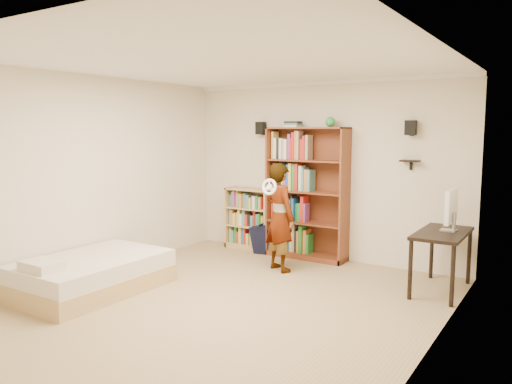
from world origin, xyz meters
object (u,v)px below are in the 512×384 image
Objects in this scene: computer_desk at (441,262)px; person at (280,217)px; low_bookshelf at (249,219)px; daybed at (92,270)px; tall_bookshelf at (307,194)px.

person is at bearing -172.99° from computer_desk.
low_bookshelf is 1.39m from person.
person reaches higher than daybed.
daybed is 2.57m from person.
daybed is at bearing -97.90° from low_bookshelf.
tall_bookshelf is 0.85m from person.
computer_desk is at bearing -14.59° from tall_bookshelf.
computer_desk is 0.61× the size of daybed.
low_bookshelf is at bearing 178.19° from tall_bookshelf.
tall_bookshelf is 1.19m from low_bookshelf.
tall_bookshelf is 1.32× the size of person.
tall_bookshelf reaches higher than low_bookshelf.
person is (-0.01, -0.81, -0.25)m from tall_bookshelf.
person is at bearing 54.18° from daybed.
daybed is (-3.60, -2.30, -0.11)m from computer_desk.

